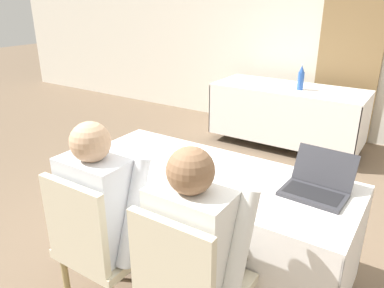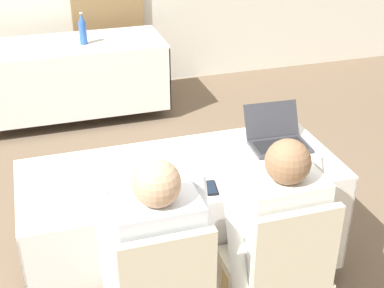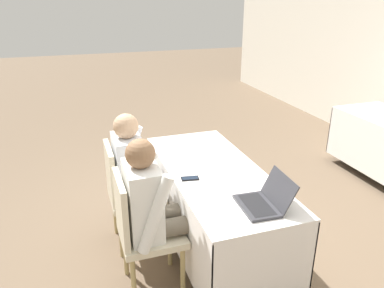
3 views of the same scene
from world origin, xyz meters
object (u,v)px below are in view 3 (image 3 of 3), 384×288
Objects in this scene: laptop at (263,201)px; person_white_shirt at (154,206)px; cell_phone at (190,178)px; chair_near_right at (141,228)px; chair_near_left at (127,190)px; person_checkered_shirt at (139,172)px.

person_white_shirt is (-0.33, -0.66, -0.10)m from laptop.
chair_near_right is at bearing -55.78° from cell_phone.
chair_near_left is 0.78× the size of person_checkered_shirt.
cell_phone is 0.61m from chair_near_left.
laptop is 1.12m from person_checkered_shirt.
person_white_shirt is at bearing -90.00° from chair_near_right.
person_white_shirt is (0.58, 0.00, 0.00)m from person_checkered_shirt.
chair_near_left is at bearing 10.26° from person_white_shirt.
chair_near_left is 0.78× the size of person_white_shirt.
laptop is 0.30× the size of person_checkered_shirt.
cell_phone is at bearing -138.61° from person_checkered_shirt.
laptop is at bearing -116.23° from person_white_shirt.
chair_near_right is (-0.33, -0.77, -0.26)m from laptop.
cell_phone is at bearing -144.57° from laptop.
laptop is 0.87m from chair_near_right.
laptop reaches higher than chair_near_left.
chair_near_right is (0.58, 0.00, 0.00)m from chair_near_left.
person_checkered_shirt reaches higher than cell_phone.
person_white_shirt is at bearing -169.74° from chair_near_left.
chair_near_left is 0.58m from chair_near_right.
person_white_shirt is at bearing -49.18° from cell_phone.
person_white_shirt is (0.58, 0.10, 0.16)m from chair_near_left.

